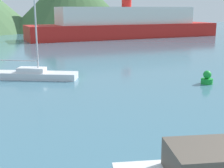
% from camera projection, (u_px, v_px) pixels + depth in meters
% --- Properties ---
extents(sailboat_inner, '(7.14, 3.71, 10.50)m').
position_uv_depth(sailboat_inner, '(32.00, 73.00, 24.27)').
color(sailboat_inner, silver).
rests_on(sailboat_inner, ground_plane).
extents(ferry_distant, '(38.02, 13.83, 7.30)m').
position_uv_depth(ferry_distant, '(126.00, 24.00, 59.19)').
color(ferry_distant, red).
rests_on(ferry_distant, ground_plane).
extents(buoy_marker, '(0.85, 0.85, 0.98)m').
position_uv_depth(buoy_marker, '(207.00, 78.00, 22.63)').
color(buoy_marker, green).
rests_on(buoy_marker, ground_plane).
extents(hill_central, '(31.53, 31.53, 15.26)m').
position_uv_depth(hill_central, '(72.00, 0.00, 78.52)').
color(hill_central, '#3D6038').
rests_on(hill_central, ground_plane).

